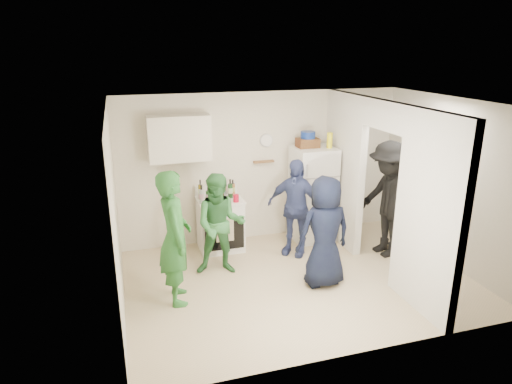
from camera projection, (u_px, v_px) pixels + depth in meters
floor at (298, 280)px, 6.52m from camera, size 4.80×4.80×0.00m
wall_back at (263, 167)px, 7.68m from camera, size 4.80×0.00×4.80m
wall_front at (365, 249)px, 4.59m from camera, size 4.80×0.00×4.80m
wall_left at (116, 216)px, 5.47m from camera, size 0.00×3.40×3.40m
wall_right at (451, 183)px, 6.80m from camera, size 0.00×3.40×3.40m
ceiling at (304, 104)px, 5.75m from camera, size 4.80×4.80×0.00m
partition_pier_back at (344, 170)px, 7.47m from camera, size 0.12×1.20×2.50m
partition_pier_front at (429, 216)px, 5.46m from camera, size 0.12×1.20×2.50m
partition_header at (386, 115)px, 6.14m from camera, size 0.12×1.00×0.40m
stove at (220, 224)px, 7.41m from camera, size 0.72×0.60×0.86m
upper_cabinet at (179, 138)px, 6.95m from camera, size 0.95×0.34×0.70m
fridge at (312, 194)px, 7.70m from camera, size 0.66×0.64×1.61m
wicker_basket at (308, 143)px, 7.45m from camera, size 0.35×0.25×0.15m
blue_bowl at (308, 135)px, 7.41m from camera, size 0.24×0.24×0.11m
yellow_cup_stack_top at (330, 140)px, 7.39m from camera, size 0.09×0.09×0.25m
wall_clock at (266, 140)px, 7.54m from camera, size 0.22×0.02×0.22m
spice_shelf at (264, 162)px, 7.61m from camera, size 0.35×0.08×0.03m
nook_window at (444, 154)px, 6.85m from camera, size 0.03×0.70×0.80m
nook_window_frame at (443, 154)px, 6.85m from camera, size 0.04×0.76×0.86m
nook_valance at (445, 131)px, 6.73m from camera, size 0.04×0.82×0.18m
yellow_cup_stack_stove at (215, 197)px, 7.00m from camera, size 0.09×0.09×0.25m
red_cup at (236, 198)px, 7.14m from camera, size 0.09×0.09×0.12m
person_green_left at (175, 238)px, 5.76m from camera, size 0.43×0.65×1.76m
person_green_center at (220, 225)px, 6.53m from camera, size 0.85×0.73×1.50m
person_denim at (295, 207)px, 7.14m from camera, size 0.93×0.89×1.56m
person_navy at (325, 232)px, 6.19m from camera, size 0.79×0.53×1.56m
person_nook at (388, 199)px, 7.09m from camera, size 0.79×1.24×1.84m
bottle_a at (200, 189)px, 7.24m from camera, size 0.07×0.07×0.32m
bottle_b at (208, 195)px, 7.11m from camera, size 0.07×0.07×0.24m
bottle_c at (213, 188)px, 7.34m from camera, size 0.06×0.06×0.32m
bottle_d at (220, 192)px, 7.20m from camera, size 0.07×0.07×0.28m
bottle_e at (224, 186)px, 7.44m from camera, size 0.08×0.08×0.32m
bottle_f at (230, 189)px, 7.30m from camera, size 0.08×0.08×0.31m
bottle_g at (233, 187)px, 7.43m from camera, size 0.08×0.08×0.26m
bottle_h at (202, 194)px, 7.03m from camera, size 0.07×0.07×0.30m
bottle_i at (221, 188)px, 7.34m from camera, size 0.07×0.07×0.30m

